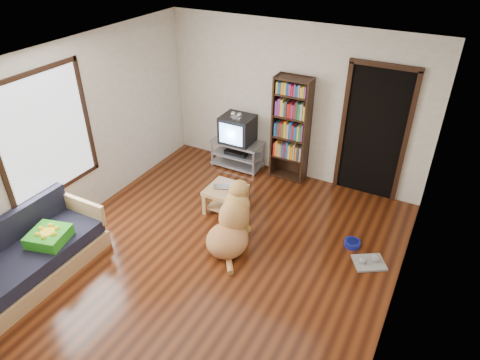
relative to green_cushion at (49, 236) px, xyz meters
The scene contains 18 objects.
ground 2.16m from the green_cushion, 33.88° to the left, with size 5.00×5.00×0.00m, color #5B270F.
ceiling 2.98m from the green_cushion, 33.88° to the left, with size 5.00×5.00×0.00m, color white.
wall_back 4.15m from the green_cushion, 64.54° to the left, with size 4.50×4.50×0.00m, color silver.
wall_front 2.34m from the green_cushion, 37.13° to the right, with size 4.50×4.50×0.00m, color silver.
wall_left 1.51m from the green_cushion, 113.05° to the left, with size 5.00×5.00×0.00m, color silver.
wall_right 4.25m from the green_cushion, 16.37° to the left, with size 5.00×5.00×0.00m, color silver.
green_cushion is the anchor object (origin of this frame).
laptop 2.49m from the green_cushion, 57.46° to the left, with size 0.34×0.22×0.03m, color silver.
dog_bowl 4.01m from the green_cushion, 33.82° to the left, with size 0.22×0.22×0.08m, color #161F9A.
grey_rag 4.14m from the green_cushion, 28.60° to the left, with size 0.40×0.32×0.03m, color #9C9C9C.
window 1.30m from the green_cushion, 125.64° to the left, with size 0.03×1.46×1.70m.
doorway 4.83m from the green_cushion, 49.70° to the left, with size 1.03×0.05×2.19m.
tv_stand 3.54m from the green_cushion, 76.06° to the left, with size 0.90×0.45×0.50m.
crt_tv 3.56m from the green_cushion, 76.15° to the left, with size 0.55×0.52×0.58m.
bookshelf 3.98m from the green_cushion, 62.91° to the left, with size 0.60×0.30×1.80m.
sofa 0.33m from the green_cushion, 121.03° to the right, with size 0.80×1.80×0.80m.
coffee_table 2.52m from the green_cushion, 57.82° to the left, with size 0.55×0.55×0.40m.
dog 2.34m from the green_cushion, 39.11° to the left, with size 0.63×1.09×0.92m.
Camera 1 is at (2.34, -3.73, 3.94)m, focal length 32.00 mm.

